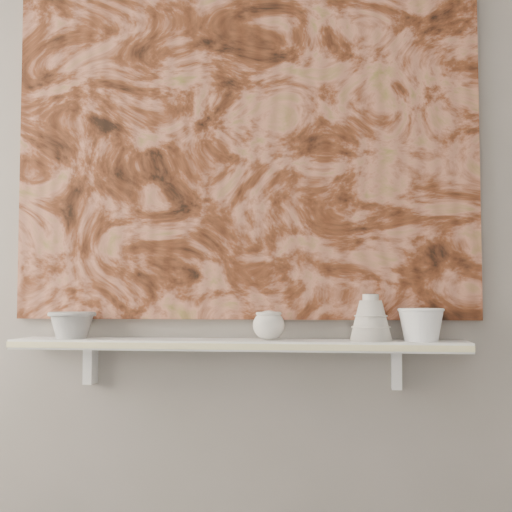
% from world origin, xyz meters
% --- Properties ---
extents(wall_back, '(3.60, 0.00, 3.60)m').
position_xyz_m(wall_back, '(0.00, 1.60, 1.35)').
color(wall_back, gray).
rests_on(wall_back, floor).
extents(shelf, '(1.40, 0.18, 0.03)m').
position_xyz_m(shelf, '(0.00, 1.51, 0.92)').
color(shelf, white).
rests_on(shelf, wall_back).
extents(shelf_stripe, '(1.40, 0.01, 0.02)m').
position_xyz_m(shelf_stripe, '(0.00, 1.41, 0.92)').
color(shelf_stripe, beige).
rests_on(shelf_stripe, shelf).
extents(bracket_left, '(0.03, 0.06, 0.12)m').
position_xyz_m(bracket_left, '(-0.49, 1.57, 0.84)').
color(bracket_left, white).
rests_on(bracket_left, wall_back).
extents(bracket_right, '(0.03, 0.06, 0.12)m').
position_xyz_m(bracket_right, '(0.49, 1.57, 0.84)').
color(bracket_right, white).
rests_on(bracket_right, wall_back).
extents(painting, '(1.50, 0.02, 1.10)m').
position_xyz_m(painting, '(0.00, 1.59, 1.54)').
color(painting, '#5F2D17').
rests_on(painting, wall_back).
extents(house_motif, '(0.09, 0.00, 0.08)m').
position_xyz_m(house_motif, '(0.45, 1.57, 1.23)').
color(house_motif, black).
rests_on(house_motif, painting).
extents(bowl_grey, '(0.15, 0.15, 0.09)m').
position_xyz_m(bowl_grey, '(-0.53, 1.51, 0.97)').
color(bowl_grey, gray).
rests_on(bowl_grey, shelf).
extents(cup_cream, '(0.12, 0.12, 0.09)m').
position_xyz_m(cup_cream, '(0.10, 1.51, 0.97)').
color(cup_cream, silver).
rests_on(cup_cream, shelf).
extents(bell_vessel, '(0.15, 0.15, 0.14)m').
position_xyz_m(bell_vessel, '(0.41, 1.51, 1.00)').
color(bell_vessel, beige).
rests_on(bell_vessel, shelf).
extents(bowl_white, '(0.16, 0.16, 0.10)m').
position_xyz_m(bowl_white, '(0.56, 1.51, 0.98)').
color(bowl_white, white).
rests_on(bowl_white, shelf).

